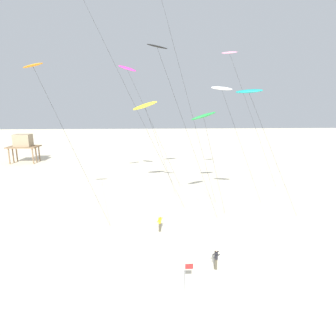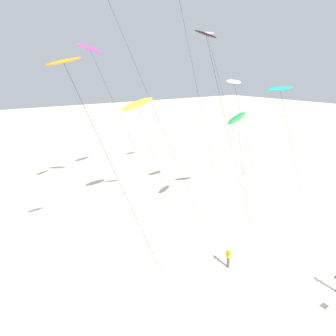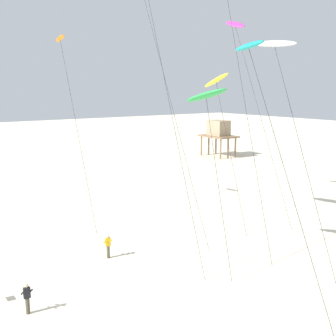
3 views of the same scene
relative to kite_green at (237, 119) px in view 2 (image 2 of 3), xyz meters
name	(u,v)px [view 2 (image 2 of 3)]	position (x,y,z in m)	size (l,w,h in m)	color
ground_plane	(286,277)	(-2.21, -8.03, -11.12)	(260.00, 260.00, 0.00)	beige
kite_green	(237,119)	(0.00, 0.00, 0.00)	(4.32, 1.70, 11.77)	green
kite_yellow	(137,105)	(-6.46, 6.61, 1.07)	(5.79, 1.39, 13.08)	yellow
kite_pink	(208,37)	(5.28, 10.01, 7.79)	(9.24, 0.89, 19.65)	pink
kite_teal	(280,89)	(4.49, -1.06, 2.46)	(7.72, 1.52, 14.04)	teal
kite_magenta	(91,50)	(-8.89, 11.01, 6.01)	(8.97, 1.05, 17.94)	#D8339E
kite_white	(234,83)	(2.61, 3.05, 2.98)	(7.09, 1.48, 14.56)	white
kite_black	(207,41)	(-4.80, -1.05, 6.31)	(7.65, 0.65, 18.23)	black
kite_orange	(67,68)	(-16.26, -2.68, 4.36)	(7.38, 0.71, 16.15)	orange
kite_flyer_middle	(229,257)	(-4.89, -4.48, -10.23)	(0.60, 0.62, 1.67)	#4C4738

